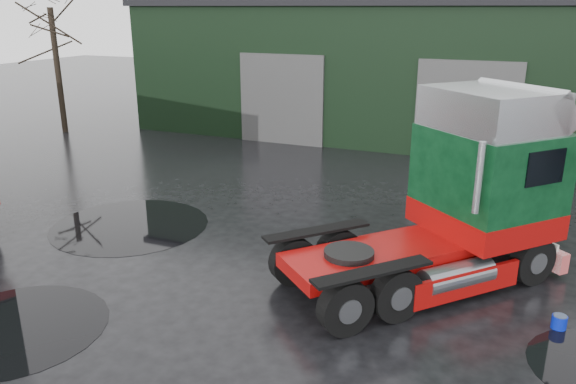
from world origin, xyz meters
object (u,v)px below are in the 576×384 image
Objects in this scene: tree_left at (55,44)px; warehouse at (483,68)px; hero_tractor at (418,192)px; wash_bucket at (559,322)px; tree_back_a at (375,26)px.

warehouse is at bearing 22.83° from tree_left.
warehouse is 17.57m from hero_tractor.
wash_bucket is 0.03× the size of tree_back_a.
warehouse is 18.84m from wash_bucket.
warehouse is 4.66× the size of hero_tractor.
wash_bucket is 30.81m from tree_back_a.
tree_back_a reaches higher than wash_bucket.
hero_tractor is 21.57m from tree_left.
tree_left reaches higher than hero_tractor.
tree_left is (-19.00, -8.00, 1.09)m from warehouse.
hero_tractor is at bearing -89.23° from warehouse.
tree_left is at bearing -164.59° from hero_tractor.
wash_bucket is (3.00, -0.77, -2.03)m from hero_tractor.
hero_tractor is at bearing -73.35° from tree_back_a.
warehouse is at bearing -51.34° from tree_back_a.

